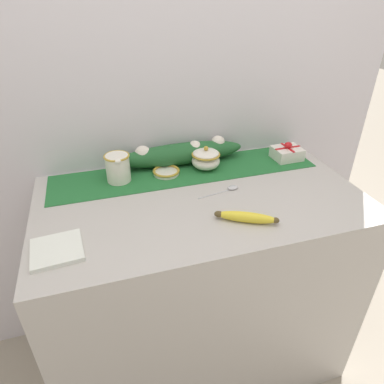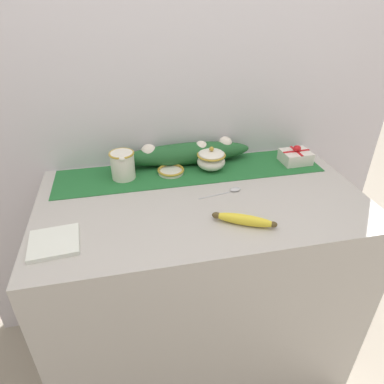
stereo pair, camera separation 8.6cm
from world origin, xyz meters
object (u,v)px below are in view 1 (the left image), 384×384
at_px(banana, 246,217).
at_px(gift_box, 287,153).
at_px(small_dish, 166,172).
at_px(spoon, 231,188).
at_px(napkin_stack, 57,250).
at_px(sugar_bowl, 206,159).
at_px(cream_pitcher, 118,167).

distance_m(banana, gift_box, 0.54).
xyz_separation_m(small_dish, gift_box, (0.56, -0.01, 0.02)).
distance_m(spoon, gift_box, 0.39).
height_order(small_dish, banana, banana).
xyz_separation_m(small_dish, napkin_stack, (-0.42, -0.38, -0.01)).
bearing_deg(gift_box, banana, -134.18).
bearing_deg(spoon, small_dish, 127.95).
distance_m(sugar_bowl, small_dish, 0.18).
relative_size(sugar_bowl, spoon, 0.69).
xyz_separation_m(banana, spoon, (0.03, 0.21, -0.01)).
xyz_separation_m(napkin_stack, gift_box, (0.98, 0.36, 0.02)).
distance_m(sugar_bowl, spoon, 0.20).
distance_m(cream_pitcher, small_dish, 0.20).
bearing_deg(napkin_stack, gift_box, 20.33).
xyz_separation_m(spoon, napkin_stack, (-0.63, -0.19, 0.00)).
height_order(banana, gift_box, gift_box).
bearing_deg(banana, cream_pitcher, 132.55).
relative_size(napkin_stack, gift_box, 1.17).
bearing_deg(sugar_bowl, cream_pitcher, 179.76).
bearing_deg(small_dish, gift_box, -1.39).
bearing_deg(gift_box, small_dish, 178.61).
xyz_separation_m(small_dish, banana, (0.18, -0.40, 0.01)).
bearing_deg(spoon, napkin_stack, -173.66).
xyz_separation_m(cream_pitcher, sugar_bowl, (0.37, -0.00, -0.02)).
bearing_deg(small_dish, napkin_stack, -138.31).
bearing_deg(napkin_stack, small_dish, 41.69).
xyz_separation_m(sugar_bowl, gift_box, (0.38, -0.02, -0.02)).
xyz_separation_m(cream_pitcher, napkin_stack, (-0.23, -0.38, -0.06)).
bearing_deg(banana, spoon, 81.39).
distance_m(sugar_bowl, napkin_stack, 0.71).
height_order(cream_pitcher, small_dish, cream_pitcher).
bearing_deg(spoon, cream_pitcher, 144.36).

